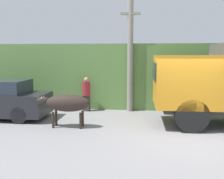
{
  "coord_description": "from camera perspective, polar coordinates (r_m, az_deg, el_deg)",
  "views": [
    {
      "loc": [
        -1.61,
        -8.35,
        2.62
      ],
      "look_at": [
        -2.62,
        1.15,
        1.36
      ],
      "focal_mm": 42.0,
      "sensor_mm": 36.0,
      "label": 1
    }
  ],
  "objects": [
    {
      "name": "brown_cow",
      "position": [
        9.62,
        -9.89,
        -2.98
      ],
      "size": [
        1.98,
        0.63,
        1.21
      ],
      "rotation": [
        0.0,
        0.0,
        0.19
      ],
      "color": "#2D231E",
      "rests_on": "ground_plane"
    },
    {
      "name": "pedestrian_on_hill",
      "position": [
        12.28,
        -5.6,
        -0.73
      ],
      "size": [
        0.43,
        0.43,
        1.59
      ],
      "rotation": [
        0.0,
        0.0,
        2.95
      ],
      "color": "#38332D",
      "rests_on": "ground_plane"
    },
    {
      "name": "ground_plane",
      "position": [
        8.9,
        16.48,
        -9.91
      ],
      "size": [
        60.0,
        60.0,
        0.0
      ],
      "primitive_type": "plane",
      "color": "gray"
    },
    {
      "name": "hillside_embankment",
      "position": [
        15.23,
        12.16,
        3.43
      ],
      "size": [
        32.0,
        5.64,
        3.15
      ],
      "color": "#608C47",
      "rests_on": "ground_plane"
    },
    {
      "name": "utility_pole",
      "position": [
        12.13,
        3.98,
        7.6
      ],
      "size": [
        0.9,
        0.27,
        5.08
      ],
      "color": "gray",
      "rests_on": "ground_plane"
    }
  ]
}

